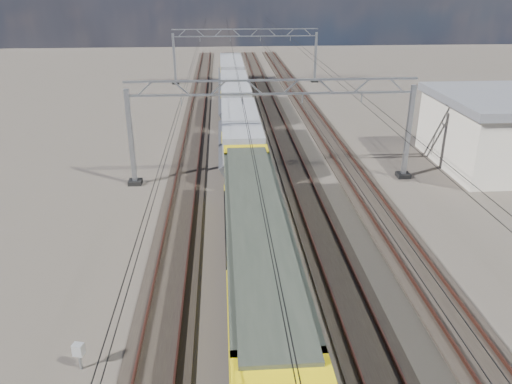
{
  "coord_description": "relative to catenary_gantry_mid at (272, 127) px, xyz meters",
  "views": [
    {
      "loc": [
        -3.36,
        -28.57,
        13.13
      ],
      "look_at": [
        -1.62,
        -3.58,
        2.4
      ],
      "focal_mm": 35.0,
      "sensor_mm": 36.0,
      "label": 1
    }
  ],
  "objects": [
    {
      "name": "overhead_wires",
      "position": [
        -0.0,
        4.0,
        1.84
      ],
      "size": [
        12.03,
        140.0,
        0.53
      ],
      "color": "black",
      "rests_on": "ground"
    },
    {
      "name": "trackside_cabinet",
      "position": [
        -8.74,
        -17.95,
        -3.06
      ],
      "size": [
        0.44,
        0.37,
        1.12
      ],
      "rotation": [
        0.0,
        0.0,
        -0.27
      ],
      "color": "gray",
      "rests_on": "ground"
    },
    {
      "name": "ground",
      "position": [
        -0.0,
        -4.0,
        -3.91
      ],
      "size": [
        160.0,
        160.0,
        0.0
      ],
      "primitive_type": "plane",
      "color": "#2A261F",
      "rests_on": "ground"
    },
    {
      "name": "track_inner_east",
      "position": [
        2.0,
        -4.0,
        -3.83
      ],
      "size": [
        2.6,
        140.0,
        0.3
      ],
      "color": "black",
      "rests_on": "ground"
    },
    {
      "name": "hopper_wagon_mid",
      "position": [
        -2.0,
        18.29,
        -1.67
      ],
      "size": [
        3.38,
        13.0,
        3.25
      ],
      "color": "black",
      "rests_on": "ground"
    },
    {
      "name": "catenary_gantry_mid",
      "position": [
        0.0,
        0.0,
        0.0
      ],
      "size": [
        19.9,
        0.9,
        7.11
      ],
      "color": "gray",
      "rests_on": "ground"
    },
    {
      "name": "track_outer_east",
      "position": [
        6.0,
        -4.0,
        -3.83
      ],
      "size": [
        2.6,
        140.0,
        0.3
      ],
      "color": "black",
      "rests_on": "ground"
    },
    {
      "name": "catenary_gantry_far",
      "position": [
        0.0,
        36.0,
        0.0
      ],
      "size": [
        19.9,
        0.9,
        7.11
      ],
      "color": "gray",
      "rests_on": "ground"
    },
    {
      "name": "hopper_wagon_lead",
      "position": [
        -2.0,
        4.09,
        -1.67
      ],
      "size": [
        3.38,
        13.0,
        3.25
      ],
      "color": "black",
      "rests_on": "ground"
    },
    {
      "name": "track_loco",
      "position": [
        -2.0,
        -4.0,
        -3.83
      ],
      "size": [
        2.6,
        140.0,
        0.3
      ],
      "color": "black",
      "rests_on": "ground"
    },
    {
      "name": "hopper_wagon_third",
      "position": [
        -2.0,
        32.49,
        -1.67
      ],
      "size": [
        3.38,
        13.0,
        3.25
      ],
      "color": "black",
      "rests_on": "ground"
    },
    {
      "name": "track_outer_west",
      "position": [
        -6.0,
        -4.0,
        -3.83
      ],
      "size": [
        2.6,
        140.0,
        0.3
      ],
      "color": "black",
      "rests_on": "ground"
    },
    {
      "name": "locomotive",
      "position": [
        -2.0,
        -13.6,
        -1.58
      ],
      "size": [
        2.76,
        21.1,
        3.62
      ],
      "color": "black",
      "rests_on": "ground"
    }
  ]
}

